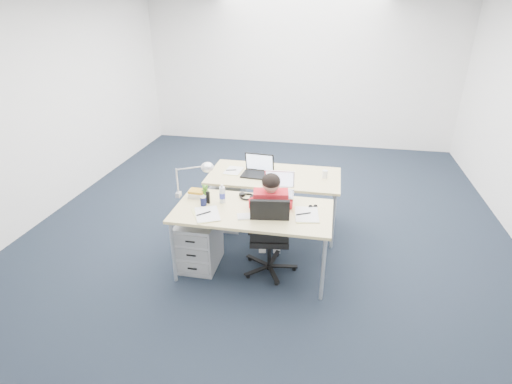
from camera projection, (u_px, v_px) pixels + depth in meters
The scene contains 24 objects.
floor at pixel (269, 226), 5.22m from camera, with size 7.00×7.00×0.00m, color black.
room at pixel (271, 93), 4.49m from camera, with size 6.02×7.02×2.80m.
desk_near at pixel (253, 214), 4.07m from camera, with size 1.60×0.80×0.73m.
desk_far at pixel (274, 178), 4.90m from camera, with size 1.60×0.80×0.73m.
office_chair at pixel (269, 250), 4.22m from camera, with size 0.66×0.66×0.93m.
seated_person at pixel (270, 218), 4.24m from camera, with size 0.39×0.64×1.12m.
drawer_pedestal_near at pixel (199, 243), 4.33m from camera, with size 0.40×0.50×0.55m, color #A8ABAE.
drawer_pedestal_far at pixel (227, 205), 5.15m from camera, with size 0.40×0.50×0.55m, color #A8ABAE.
silver_laptop at pixel (279, 190), 4.09m from camera, with size 0.31×0.25×0.33m, color silver, non-canonical shape.
wireless_keyboard at pixel (253, 216), 3.92m from camera, with size 0.30×0.12×0.01m, color white.
computer_mouse at pixel (258, 211), 3.99m from camera, with size 0.07×0.11×0.04m, color white.
headphones at pixel (247, 196), 4.30m from camera, with size 0.21×0.16×0.03m, color black, non-canonical shape.
can_koozie at pixel (203, 201), 4.12m from camera, with size 0.06×0.06×0.10m, color #151A44.
water_bottle at pixel (222, 194), 4.16m from camera, with size 0.06×0.06×0.20m, color silver.
bear_figurine at pixel (205, 191), 4.27m from camera, with size 0.08×0.06×0.15m, color #317920, non-canonical shape.
book_stack at pixel (197, 194), 4.30m from camera, with size 0.18×0.13×0.08m, color silver.
cordless_phone at pixel (208, 197), 4.16m from camera, with size 0.04×0.02×0.13m, color black.
papers_left at pixel (206, 215), 3.94m from camera, with size 0.23×0.32×0.01m, color #DED981.
papers_right at pixel (306, 215), 3.94m from camera, with size 0.23×0.32×0.01m, color #DED981.
sunglasses at pixel (313, 207), 4.09m from camera, with size 0.10×0.04×0.02m, color black, non-canonical shape.
desk_lamp at pixel (189, 179), 4.21m from camera, with size 0.39×0.14×0.44m, color silver, non-canonical shape.
dark_laptop at pixel (257, 166), 4.80m from camera, with size 0.36×0.35×0.26m, color black, non-canonical shape.
far_cup at pixel (325, 174), 4.78m from camera, with size 0.06×0.06×0.09m, color white.
far_papers at pixel (233, 171), 4.99m from camera, with size 0.20×0.28×0.01m, color white.
Camera 1 is at (0.70, -4.48, 2.62)m, focal length 28.00 mm.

